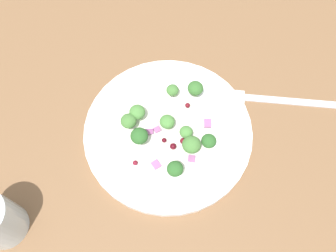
{
  "coord_description": "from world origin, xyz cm",
  "views": [
    {
      "loc": [
        10.39,
        17.89,
        52.67
      ],
      "look_at": [
        -1.48,
        -2.33,
        2.7
      ],
      "focal_mm": 39.23,
      "sensor_mm": 36.0,
      "label": 1
    }
  ],
  "objects_px": {
    "plate": "(168,131)",
    "broccoli_floret_2": "(175,169)",
    "broccoli_floret_1": "(139,136)",
    "fork": "(272,99)",
    "broccoli_floret_0": "(195,88)"
  },
  "relations": [
    {
      "from": "plate",
      "to": "broccoli_floret_0",
      "type": "xyz_separation_m",
      "value": [
        -0.07,
        -0.03,
        0.02
      ]
    },
    {
      "from": "broccoli_floret_1",
      "to": "fork",
      "type": "relative_size",
      "value": 0.16
    },
    {
      "from": "broccoli_floret_1",
      "to": "broccoli_floret_2",
      "type": "bearing_deg",
      "value": 105.87
    },
    {
      "from": "broccoli_floret_2",
      "to": "fork",
      "type": "height_order",
      "value": "broccoli_floret_2"
    },
    {
      "from": "broccoli_floret_1",
      "to": "fork",
      "type": "height_order",
      "value": "broccoli_floret_1"
    },
    {
      "from": "plate",
      "to": "broccoli_floret_1",
      "type": "height_order",
      "value": "broccoli_floret_1"
    },
    {
      "from": "plate",
      "to": "broccoli_floret_2",
      "type": "relative_size",
      "value": 10.91
    },
    {
      "from": "plate",
      "to": "broccoli_floret_1",
      "type": "relative_size",
      "value": 9.84
    },
    {
      "from": "plate",
      "to": "broccoli_floret_1",
      "type": "bearing_deg",
      "value": -4.77
    },
    {
      "from": "plate",
      "to": "broccoli_floret_0",
      "type": "height_order",
      "value": "broccoli_floret_0"
    },
    {
      "from": "broccoli_floret_0",
      "to": "fork",
      "type": "bearing_deg",
      "value": 147.91
    },
    {
      "from": "fork",
      "to": "broccoli_floret_2",
      "type": "bearing_deg",
      "value": 8.46
    },
    {
      "from": "plate",
      "to": "broccoli_floret_2",
      "type": "bearing_deg",
      "value": 67.7
    },
    {
      "from": "plate",
      "to": "fork",
      "type": "height_order",
      "value": "plate"
    },
    {
      "from": "plate",
      "to": "fork",
      "type": "bearing_deg",
      "value": 168.86
    }
  ]
}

